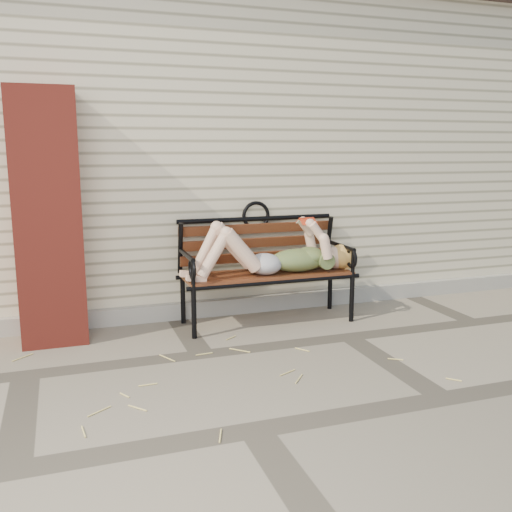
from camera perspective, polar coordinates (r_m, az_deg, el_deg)
name	(u,v)px	position (r m, az deg, el deg)	size (l,w,h in m)	color
ground	(349,337)	(4.84, 9.28, -8.00)	(80.00, 80.00, 0.00)	gray
house_wall	(240,152)	(7.36, -1.57, 10.40)	(8.00, 4.00, 3.00)	beige
house_roof	(240,14)	(7.54, -1.64, 23.05)	(8.30, 4.30, 0.30)	#463532
foundation_strip	(302,299)	(5.65, 4.67, -4.35)	(8.00, 0.10, 0.15)	#9F9C8F
brick_pillar	(48,218)	(4.81, -20.06, 3.61)	(0.50, 0.50, 2.00)	maroon
garden_bench	(264,255)	(5.12, 0.81, 0.09)	(1.64, 0.65, 1.06)	black
reading_woman	(270,254)	(5.00, 1.46, 0.24)	(1.55, 0.35, 0.49)	#08383E
straw_scatter	(215,376)	(3.99, -4.14, -11.91)	(2.44, 1.78, 0.01)	#DFC86C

